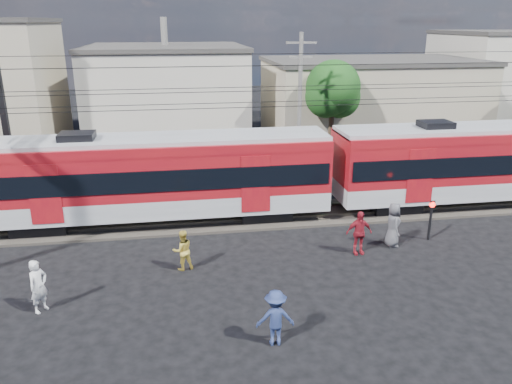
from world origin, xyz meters
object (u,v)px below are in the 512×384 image
pedestrian_c (275,318)px  crossing_signal (431,213)px  pedestrian_a (38,286)px  commuter_train (159,175)px

pedestrian_c → crossing_signal: bearing=-139.5°
pedestrian_a → crossing_signal: pedestrian_a is taller
commuter_train → pedestrian_c: (3.49, -10.02, -1.52)m
pedestrian_a → crossing_signal: bearing=-41.2°
commuter_train → pedestrian_c: bearing=-70.8°
pedestrian_a → pedestrian_c: (7.28, -2.97, -0.03)m
pedestrian_c → commuter_train: bearing=-68.0°
commuter_train → pedestrian_a: commuter_train is taller
commuter_train → pedestrian_c: size_ratio=28.68×
commuter_train → pedestrian_c: 10.72m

